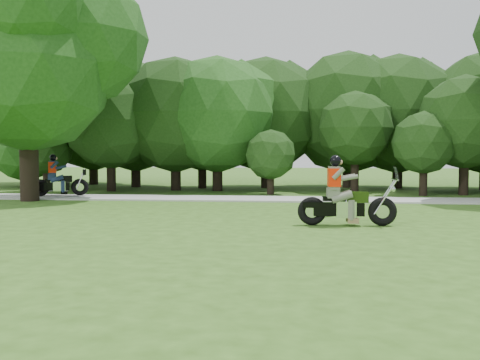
{
  "coord_description": "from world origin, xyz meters",
  "views": [
    {
      "loc": [
        -0.42,
        -12.48,
        1.83
      ],
      "look_at": [
        -2.18,
        3.19,
        1.01
      ],
      "focal_mm": 40.0,
      "sensor_mm": 36.0,
      "label": 1
    }
  ],
  "objects": [
    {
      "name": "touring_motorcycle",
      "position": [
        -10.19,
        8.07,
        0.67
      ],
      "size": [
        2.13,
        1.26,
        1.69
      ],
      "rotation": [
        0.0,
        0.0,
        0.38
      ],
      "color": "black",
      "rests_on": "walkway"
    },
    {
      "name": "walkway",
      "position": [
        0.0,
        8.0,
        0.03
      ],
      "size": [
        60.0,
        2.2,
        0.06
      ],
      "primitive_type": "cube",
      "color": "#ACACA6",
      "rests_on": "ground"
    },
    {
      "name": "chopper_motorcycle",
      "position": [
        0.63,
        0.97,
        0.65
      ],
      "size": [
        2.46,
        0.66,
        1.76
      ],
      "rotation": [
        0.0,
        0.0,
        0.04
      ],
      "color": "black",
      "rests_on": "ground"
    },
    {
      "name": "big_tree_west",
      "position": [
        -10.54,
        6.85,
        5.76
      ],
      "size": [
        8.64,
        6.56,
        9.96
      ],
      "color": "black",
      "rests_on": "ground"
    },
    {
      "name": "ground",
      "position": [
        0.0,
        0.0,
        0.0
      ],
      "size": [
        100.0,
        100.0,
        0.0
      ],
      "primitive_type": "plane",
      "color": "#2F5217",
      "rests_on": "ground"
    },
    {
      "name": "tree_line",
      "position": [
        0.52,
        14.27,
        3.61
      ],
      "size": [
        40.23,
        11.25,
        7.31
      ],
      "color": "black",
      "rests_on": "ground"
    }
  ]
}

